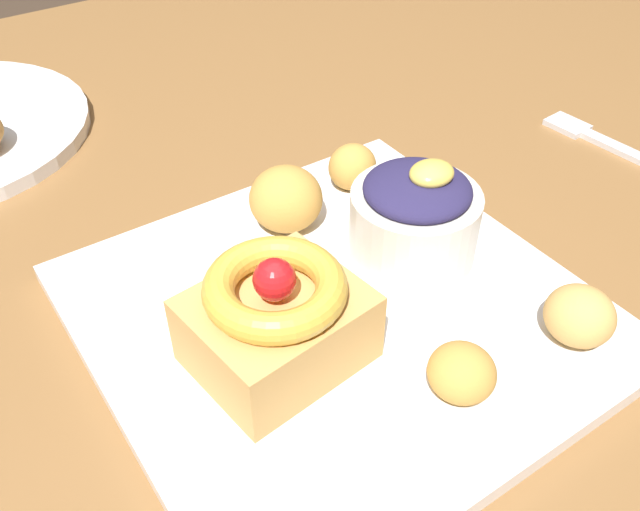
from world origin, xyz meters
name	(u,v)px	position (x,y,z in m)	size (l,w,h in m)	color
dining_table	(208,284)	(0.00, 0.00, 0.64)	(1.56, 0.91, 0.73)	brown
front_plate	(338,314)	(0.02, -0.17, 0.74)	(0.29, 0.29, 0.01)	white
cake_slice	(277,318)	(-0.04, -0.18, 0.77)	(0.10, 0.09, 0.07)	tan
berry_ramekin	(415,216)	(0.09, -0.15, 0.77)	(0.08, 0.08, 0.07)	silver
fritter_front	(580,316)	(0.12, -0.26, 0.76)	(0.04, 0.04, 0.03)	tan
fritter_middle	(462,373)	(0.03, -0.26, 0.76)	(0.04, 0.04, 0.03)	gold
fritter_back	(286,199)	(0.03, -0.08, 0.76)	(0.05, 0.05, 0.05)	gold
fritter_extra	(352,167)	(0.10, -0.06, 0.76)	(0.04, 0.03, 0.04)	gold
fork	(601,141)	(0.33, -0.12, 0.73)	(0.03, 0.13, 0.00)	silver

